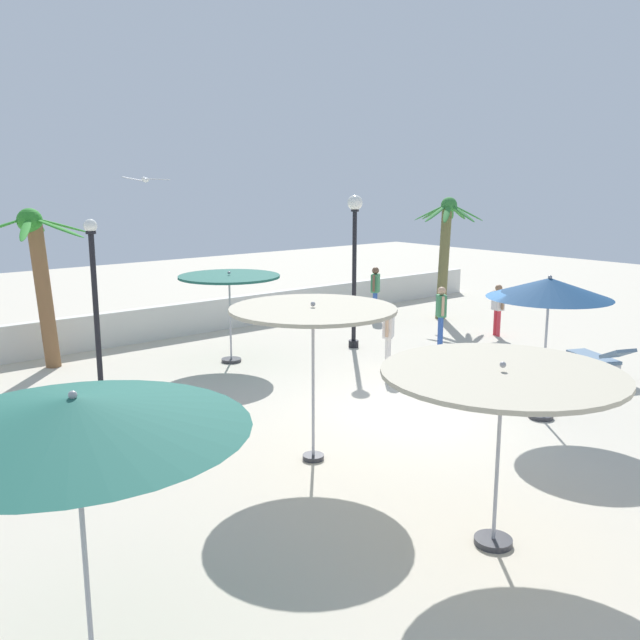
{
  "coord_description": "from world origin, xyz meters",
  "views": [
    {
      "loc": [
        -9.98,
        -8.74,
        4.6
      ],
      "look_at": [
        0.0,
        3.32,
        1.4
      ],
      "focal_mm": 38.39,
      "sensor_mm": 36.0,
      "label": 1
    }
  ],
  "objects_px": {
    "lamp_post_1": "(354,248)",
    "guest_1": "(441,310)",
    "patio_umbrella_4": "(549,289)",
    "guest_3": "(388,330)",
    "lounge_chair_0": "(57,420)",
    "guest_0": "(498,305)",
    "lamp_post_0": "(96,303)",
    "patio_umbrella_3": "(313,314)",
    "patio_umbrella_2": "(229,281)",
    "palm_tree_1": "(39,268)",
    "patio_umbrella_1": "(502,380)",
    "lounge_chair_1": "(600,357)",
    "patio_umbrella_0": "(74,415)",
    "palm_tree_2": "(446,242)",
    "guest_2": "(375,287)",
    "seagull_0": "(146,180)"
  },
  "relations": [
    {
      "from": "palm_tree_1",
      "to": "lamp_post_1",
      "type": "distance_m",
      "value": 8.09
    },
    {
      "from": "seagull_0",
      "to": "patio_umbrella_3",
      "type": "bearing_deg",
      "value": -98.05
    },
    {
      "from": "patio_umbrella_2",
      "to": "lounge_chair_0",
      "type": "bearing_deg",
      "value": -153.07
    },
    {
      "from": "palm_tree_1",
      "to": "guest_2",
      "type": "height_order",
      "value": "palm_tree_1"
    },
    {
      "from": "patio_umbrella_4",
      "to": "palm_tree_1",
      "type": "height_order",
      "value": "palm_tree_1"
    },
    {
      "from": "patio_umbrella_0",
      "to": "guest_1",
      "type": "distance_m",
      "value": 14.28
    },
    {
      "from": "lounge_chair_0",
      "to": "guest_0",
      "type": "xyz_separation_m",
      "value": [
        13.18,
        0.19,
        0.53
      ]
    },
    {
      "from": "palm_tree_2",
      "to": "lamp_post_0",
      "type": "distance_m",
      "value": 12.36
    },
    {
      "from": "patio_umbrella_1",
      "to": "lounge_chair_1",
      "type": "bearing_deg",
      "value": 20.71
    },
    {
      "from": "patio_umbrella_3",
      "to": "guest_2",
      "type": "bearing_deg",
      "value": 41.09
    },
    {
      "from": "patio_umbrella_0",
      "to": "guest_3",
      "type": "distance_m",
      "value": 11.3
    },
    {
      "from": "palm_tree_1",
      "to": "guest_0",
      "type": "distance_m",
      "value": 12.81
    },
    {
      "from": "patio_umbrella_4",
      "to": "patio_umbrella_2",
      "type": "bearing_deg",
      "value": 107.64
    },
    {
      "from": "guest_0",
      "to": "guest_3",
      "type": "xyz_separation_m",
      "value": [
        -5.29,
        -0.64,
        0.08
      ]
    },
    {
      "from": "patio_umbrella_0",
      "to": "guest_3",
      "type": "height_order",
      "value": "patio_umbrella_0"
    },
    {
      "from": "palm_tree_2",
      "to": "guest_3",
      "type": "xyz_separation_m",
      "value": [
        -6.17,
        -3.49,
        -1.58
      ]
    },
    {
      "from": "lounge_chair_0",
      "to": "patio_umbrella_3",
      "type": "bearing_deg",
      "value": -49.54
    },
    {
      "from": "patio_umbrella_4",
      "to": "palm_tree_1",
      "type": "bearing_deg",
      "value": 122.17
    },
    {
      "from": "lounge_chair_1",
      "to": "guest_3",
      "type": "bearing_deg",
      "value": 137.65
    },
    {
      "from": "palm_tree_2",
      "to": "patio_umbrella_3",
      "type": "bearing_deg",
      "value": -149.22
    },
    {
      "from": "lamp_post_1",
      "to": "guest_0",
      "type": "bearing_deg",
      "value": -21.24
    },
    {
      "from": "patio_umbrella_0",
      "to": "palm_tree_2",
      "type": "height_order",
      "value": "palm_tree_2"
    },
    {
      "from": "lamp_post_0",
      "to": "lounge_chair_0",
      "type": "bearing_deg",
      "value": -126.67
    },
    {
      "from": "guest_0",
      "to": "seagull_0",
      "type": "height_order",
      "value": "seagull_0"
    },
    {
      "from": "patio_umbrella_3",
      "to": "guest_2",
      "type": "distance_m",
      "value": 12.39
    },
    {
      "from": "palm_tree_2",
      "to": "patio_umbrella_2",
      "type": "bearing_deg",
      "value": -177.98
    },
    {
      "from": "lounge_chair_1",
      "to": "guest_2",
      "type": "distance_m",
      "value": 8.49
    },
    {
      "from": "patio_umbrella_2",
      "to": "lamp_post_1",
      "type": "distance_m",
      "value": 3.66
    },
    {
      "from": "lamp_post_0",
      "to": "patio_umbrella_3",
      "type": "bearing_deg",
      "value": -77.65
    },
    {
      "from": "lamp_post_0",
      "to": "guest_0",
      "type": "bearing_deg",
      "value": -10.59
    },
    {
      "from": "patio_umbrella_0",
      "to": "patio_umbrella_3",
      "type": "height_order",
      "value": "patio_umbrella_0"
    },
    {
      "from": "lounge_chair_0",
      "to": "guest_3",
      "type": "xyz_separation_m",
      "value": [
        7.89,
        -0.46,
        0.61
      ]
    },
    {
      "from": "patio_umbrella_3",
      "to": "guest_3",
      "type": "xyz_separation_m",
      "value": [
        4.87,
        3.08,
        -1.48
      ]
    },
    {
      "from": "lamp_post_1",
      "to": "patio_umbrella_4",
      "type": "bearing_deg",
      "value": -99.29
    },
    {
      "from": "lounge_chair_1",
      "to": "guest_3",
      "type": "distance_m",
      "value": 5.15
    },
    {
      "from": "lamp_post_1",
      "to": "guest_1",
      "type": "xyz_separation_m",
      "value": [
        1.98,
        -1.46,
        -1.75
      ]
    },
    {
      "from": "patio_umbrella_3",
      "to": "lounge_chair_1",
      "type": "relative_size",
      "value": 1.42
    },
    {
      "from": "patio_umbrella_4",
      "to": "guest_3",
      "type": "bearing_deg",
      "value": 88.47
    },
    {
      "from": "patio_umbrella_3",
      "to": "guest_0",
      "type": "relative_size",
      "value": 1.74
    },
    {
      "from": "patio_umbrella_0",
      "to": "guest_0",
      "type": "height_order",
      "value": "patio_umbrella_0"
    },
    {
      "from": "guest_0",
      "to": "patio_umbrella_4",
      "type": "bearing_deg",
      "value": -137.19
    },
    {
      "from": "patio_umbrella_2",
      "to": "palm_tree_1",
      "type": "distance_m",
      "value": 4.61
    },
    {
      "from": "palm_tree_1",
      "to": "palm_tree_2",
      "type": "bearing_deg",
      "value": -9.66
    },
    {
      "from": "lamp_post_1",
      "to": "guest_1",
      "type": "bearing_deg",
      "value": -36.49
    },
    {
      "from": "lounge_chair_0",
      "to": "seagull_0",
      "type": "bearing_deg",
      "value": 48.47
    },
    {
      "from": "palm_tree_2",
      "to": "patio_umbrella_1",
      "type": "bearing_deg",
      "value": -137.15
    },
    {
      "from": "patio_umbrella_1",
      "to": "patio_umbrella_2",
      "type": "xyz_separation_m",
      "value": [
        2.28,
        9.87,
        -0.09
      ]
    },
    {
      "from": "patio_umbrella_2",
      "to": "patio_umbrella_4",
      "type": "height_order",
      "value": "patio_umbrella_4"
    },
    {
      "from": "patio_umbrella_3",
      "to": "palm_tree_1",
      "type": "distance_m",
      "value": 8.85
    },
    {
      "from": "palm_tree_2",
      "to": "guest_0",
      "type": "height_order",
      "value": "palm_tree_2"
    }
  ]
}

